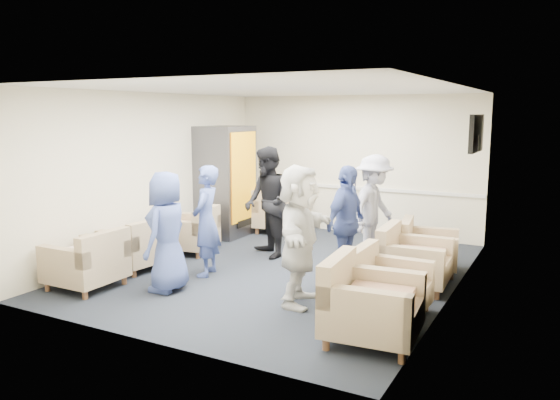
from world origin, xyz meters
The scene contains 25 objects.
floor centered at (0.00, 0.00, 0.00)m, with size 6.00×6.00×0.00m, color black.
ceiling centered at (0.00, 0.00, 2.70)m, with size 6.00×6.00×0.00m, color silver.
back_wall centered at (0.00, 3.00, 1.35)m, with size 5.00×0.02×2.70m, color beige.
front_wall centered at (0.00, -3.00, 1.35)m, with size 5.00×0.02×2.70m, color beige.
left_wall centered at (-2.50, 0.00, 1.35)m, with size 0.02×6.00×2.70m, color beige.
right_wall centered at (2.50, 0.00, 1.35)m, with size 0.02×6.00×2.70m, color beige.
chair_rail centered at (0.00, 2.98, 0.90)m, with size 4.98×0.04×0.06m, color silver.
tv centered at (2.44, 1.80, 2.05)m, with size 0.10×1.00×0.58m.
armchair_left_near centered at (-1.90, -2.03, 0.34)m, with size 0.87×0.87×0.69m.
armchair_left_mid centered at (-1.96, -0.99, 0.33)m, with size 0.93×0.93×0.67m.
armchair_left_far centered at (-1.86, 0.20, 0.33)m, with size 0.96×0.96×0.67m.
armchair_right_near centered at (2.00, -1.90, 0.37)m, with size 1.02×1.02×0.75m.
armchair_right_midnear centered at (1.94, -1.08, 0.34)m, with size 0.85×0.85×0.68m.
armchair_right_midfar centered at (1.93, 0.09, 0.36)m, with size 0.93×0.93×0.71m.
armchair_right_far centered at (1.92, 0.97, 0.33)m, with size 0.95×0.95×0.66m.
armchair_corner centered at (-1.26, 2.30, 0.37)m, with size 1.04×1.04×0.74m.
vending_machine centered at (-2.09, 1.60, 1.06)m, with size 0.86×1.00×2.11m.
backpack centered at (-1.62, -0.70, 0.24)m, with size 0.29×0.22×0.46m.
pillow centered at (-1.91, -2.03, 0.52)m, with size 0.44×0.33×0.13m, color beige.
person_front_left centered at (-0.90, -1.58, 0.80)m, with size 0.79×0.51×1.61m, color #3C4E92.
person_mid_left centered at (-0.86, -0.76, 0.81)m, with size 0.59×0.39×1.62m, color #3C4E92.
person_back_left centered at (-0.58, 0.57, 0.91)m, with size 0.89×0.69×1.83m, color black.
person_back_right centered at (1.02, 1.21, 0.85)m, with size 1.10×0.63×1.71m, color silver.
person_mid_right centered at (1.02, 0.00, 0.82)m, with size 0.96×0.40×1.64m, color #3C4E92.
person_front_right centered at (0.88, -1.21, 0.87)m, with size 1.62×0.52×1.75m, color silver.
Camera 1 is at (3.76, -7.11, 2.37)m, focal length 35.00 mm.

